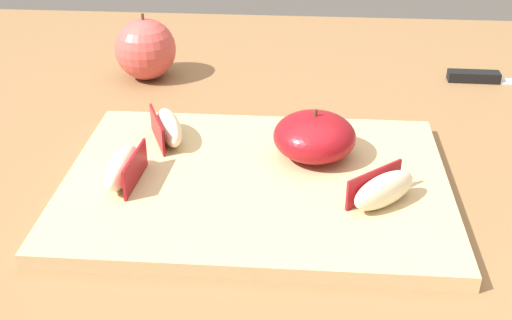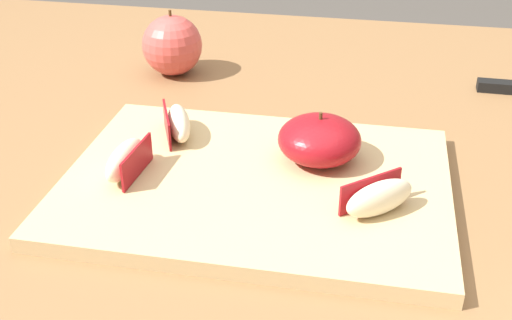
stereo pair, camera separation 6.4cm
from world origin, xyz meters
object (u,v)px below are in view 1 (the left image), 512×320
apple_half_skin_up (314,136)px  paring_knife (484,77)px  apple_wedge_near_knife (383,190)px  apple_wedge_left (168,128)px  apple_wedge_right (123,168)px  whole_apple_pink_lady (145,49)px  cutting_board (256,184)px

apple_half_skin_up → paring_knife: 0.35m
apple_wedge_near_knife → apple_wedge_left: (-0.22, 0.11, 0.00)m
apple_half_skin_up → apple_wedge_left: 0.16m
apple_wedge_right → apple_wedge_left: bearing=73.1°
apple_wedge_right → whole_apple_pink_lady: 0.30m
paring_knife → cutting_board: bearing=-133.7°
apple_wedge_left → apple_wedge_near_knife: bearing=-26.3°
cutting_board → apple_half_skin_up: (0.06, 0.05, 0.03)m
apple_wedge_right → paring_knife: bearing=37.6°
apple_half_skin_up → whole_apple_pink_lady: whole_apple_pink_lady is taller
apple_half_skin_up → apple_wedge_near_knife: 0.11m
apple_wedge_left → whole_apple_pink_lady: size_ratio=0.83×
apple_wedge_left → cutting_board: bearing=-34.8°
apple_half_skin_up → paring_knife: apple_half_skin_up is taller
apple_wedge_near_knife → paring_knife: apple_wedge_near_knife is taller
apple_wedge_left → whole_apple_pink_lady: bearing=108.8°
apple_wedge_near_knife → whole_apple_pink_lady: bearing=132.4°
paring_knife → whole_apple_pink_lady: size_ratio=1.74×
cutting_board → apple_wedge_near_knife: size_ratio=5.38×
apple_wedge_near_knife → whole_apple_pink_lady: whole_apple_pink_lady is taller
cutting_board → apple_wedge_left: size_ratio=4.98×
cutting_board → apple_wedge_left: apple_wedge_left is taller
apple_wedge_left → paring_knife: apple_wedge_left is taller
apple_half_skin_up → apple_wedge_near_knife: bearing=-53.8°
apple_wedge_near_knife → apple_wedge_right: 0.25m
apple_half_skin_up → apple_wedge_right: size_ratio=1.15×
apple_wedge_right → apple_wedge_left: 0.09m
apple_wedge_near_knife → paring_knife: size_ratio=0.44×
whole_apple_pink_lady → apple_half_skin_up: bearing=-45.6°
cutting_board → apple_half_skin_up: size_ratio=4.43×
paring_knife → apple_wedge_right: bearing=-142.4°
cutting_board → apple_wedge_right: 0.13m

